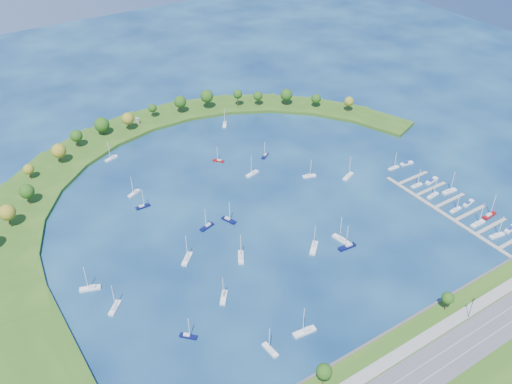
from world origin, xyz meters
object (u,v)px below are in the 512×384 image
moored_boat_6 (218,160)px  docked_boat_3 (489,215)px  moored_boat_13 (115,307)px  docked_boat_2 (478,223)px  docked_boat_11 (407,163)px  moored_boat_4 (241,257)px  moored_boat_8 (265,155)px  moored_boat_14 (229,220)px  moored_boat_18 (207,226)px  docked_boat_5 (469,203)px  moored_boat_7 (225,124)px  docked_boat_4 (456,209)px  dock_system (454,209)px  moored_boat_16 (188,336)px  moored_boat_5 (90,288)px  moored_boat_11 (134,193)px  moored_boat_3 (270,349)px  docked_boat_0 (497,235)px  docked_boat_1 (511,228)px  moored_boat_1 (143,206)px  moored_boat_9 (347,246)px  moored_boat_0 (252,173)px  moored_boat_15 (224,297)px  moored_boat_12 (111,158)px  docked_boat_6 (433,195)px  harbor_tower (138,121)px  moored_boat_19 (341,239)px  docked_boat_7 (449,191)px  moored_boat_2 (187,258)px  docked_boat_10 (394,167)px  moored_boat_10 (305,331)px  docked_boat_8 (417,185)px  docked_boat_9 (432,181)px  moored_boat_17 (309,176)px  moored_boat_21 (314,247)px

moored_boat_6 → docked_boat_3: 151.99m
moored_boat_13 → docked_boat_2: (174.34, -46.77, 0.01)m
moored_boat_13 → docked_boat_11: size_ratio=1.50×
moored_boat_4 → moored_boat_8: size_ratio=1.28×
moored_boat_14 → moored_boat_18: (-11.84, 1.40, -0.00)m
docked_boat_5 → docked_boat_11: docked_boat_11 is taller
moored_boat_7 → docked_boat_4: bearing=54.1°
moored_boat_8 → moored_boat_13: bearing=-5.1°
moored_boat_7 → docked_boat_2: (51.87, -161.45, 0.03)m
moored_boat_6 → dock_system: bearing=175.4°
moored_boat_16 → moored_boat_5: bearing=163.1°
moored_boat_16 → moored_boat_11: bearing=125.1°
moored_boat_3 → docked_boat_0: (132.42, -3.89, 0.00)m
docked_boat_0 → docked_boat_1: 10.46m
moored_boat_1 → docked_boat_2: docked_boat_2 is taller
moored_boat_9 → moored_boat_11: 118.56m
dock_system → moored_boat_11: (-133.37, 105.79, 0.54)m
dock_system → moored_boat_0: (-69.20, 86.58, 0.57)m
moored_boat_14 → moored_boat_15: bearing=-52.9°
moored_boat_12 → docked_boat_2: (130.30, -161.99, 0.03)m
docked_boat_1 → moored_boat_13: bearing=154.2°
moored_boat_3 → docked_boat_2: size_ratio=0.92×
docked_boat_6 → moored_boat_8: bearing=115.4°
harbor_tower → docked_boat_6: docked_boat_6 is taller
moored_boat_0 → moored_boat_19: moored_boat_19 is taller
moored_boat_0 → moored_boat_16: moored_boat_0 is taller
moored_boat_0 → docked_boat_7: bearing=123.9°
docked_boat_7 → moored_boat_2: bearing=173.7°
docked_boat_10 → docked_boat_11: docked_boat_10 is taller
docked_boat_3 → moored_boat_10: bearing=179.7°
moored_boat_4 → moored_boat_15: (-19.85, -17.65, -0.03)m
moored_boat_5 → moored_boat_6: (100.53, 60.89, -0.09)m
docked_boat_2 → docked_boat_11: size_ratio=1.53×
moored_boat_19 → docked_boat_8: size_ratio=1.27×
docked_boat_7 → docked_boat_11: (1.88, 33.48, -0.33)m
moored_boat_4 → docked_boat_9: moored_boat_4 is taller
docked_boat_2 → moored_boat_13: bearing=164.9°
dock_system → docked_boat_11: (12.58, 45.77, 0.26)m
moored_boat_7 → moored_boat_8: bearing=34.3°
docked_boat_7 → moored_boat_19: bearing=-175.7°
moored_boat_9 → moored_boat_18: (-48.21, 50.51, -0.05)m
harbor_tower → moored_boat_17: (56.53, -109.23, -3.32)m
moored_boat_8 → moored_boat_9: (-14.55, -91.05, 0.09)m
docked_boat_3 → docked_boat_9: (-0.04, 38.63, -0.24)m
moored_boat_19 → docked_boat_7: size_ratio=1.04×
moored_boat_5 → docked_boat_2: bearing=-179.7°
moored_boat_14 → docked_boat_4: moored_boat_14 is taller
moored_boat_2 → moored_boat_16: moored_boat_2 is taller
moored_boat_14 → moored_boat_21: (22.67, -40.94, 0.07)m
moored_boat_0 → docked_boat_6: 99.99m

